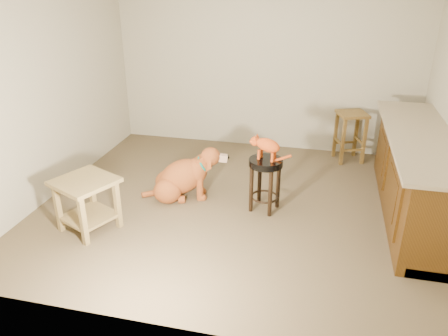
% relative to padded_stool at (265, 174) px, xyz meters
% --- Properties ---
extents(floor, '(4.50, 4.00, 0.01)m').
position_rel_padded_stool_xyz_m(floor, '(-0.32, 0.00, -0.44)').
color(floor, brown).
rests_on(floor, ground).
extents(room_shell, '(4.54, 4.04, 2.62)m').
position_rel_padded_stool_xyz_m(room_shell, '(-0.32, 0.00, 1.23)').
color(room_shell, '#A39D83').
rests_on(room_shell, ground).
extents(cabinet_run, '(0.70, 2.56, 0.94)m').
position_rel_padded_stool_xyz_m(cabinet_run, '(1.63, 0.30, -0.00)').
color(cabinet_run, '#3F260B').
rests_on(cabinet_run, ground).
extents(padded_stool, '(0.39, 0.39, 0.62)m').
position_rel_padded_stool_xyz_m(padded_stool, '(0.00, 0.00, 0.00)').
color(padded_stool, black).
rests_on(padded_stool, ground).
extents(wood_stool, '(0.49, 0.49, 0.71)m').
position_rel_padded_stool_xyz_m(wood_stool, '(0.96, 1.70, -0.07)').
color(wood_stool, brown).
rests_on(wood_stool, ground).
extents(side_table, '(0.74, 0.74, 0.58)m').
position_rel_padded_stool_xyz_m(side_table, '(-1.74, -0.85, -0.06)').
color(side_table, olive).
rests_on(side_table, ground).
extents(golden_retriever, '(1.04, 0.61, 0.68)m').
position_rel_padded_stool_xyz_m(golden_retriever, '(-1.00, 0.07, -0.19)').
color(golden_retriever, brown).
rests_on(golden_retriever, ground).
extents(tabby_kitten, '(0.48, 0.21, 0.30)m').
position_rel_padded_stool_xyz_m(tabby_kitten, '(-0.01, 0.00, 0.34)').
color(tabby_kitten, '#A23A10').
rests_on(tabby_kitten, padded_stool).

